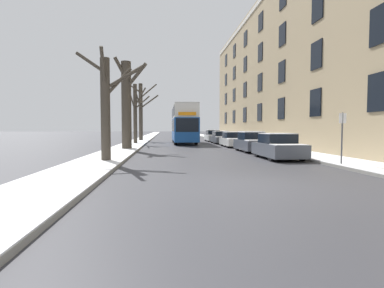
# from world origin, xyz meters

# --- Properties ---
(ground_plane) EXTENTS (320.00, 320.00, 0.00)m
(ground_plane) POSITION_xyz_m (0.00, 0.00, 0.00)
(ground_plane) COLOR #38383D
(sidewalk_left) EXTENTS (2.49, 130.00, 0.16)m
(sidewalk_left) POSITION_xyz_m (-5.94, 53.00, 0.08)
(sidewalk_left) COLOR gray
(sidewalk_left) RESTS_ON ground
(sidewalk_right) EXTENTS (2.49, 130.00, 0.16)m
(sidewalk_right) POSITION_xyz_m (5.94, 53.00, 0.08)
(sidewalk_right) COLOR gray
(sidewalk_right) RESTS_ON ground
(terrace_facade_right) EXTENTS (9.10, 46.15, 15.38)m
(terrace_facade_right) POSITION_xyz_m (11.68, 21.74, 7.69)
(terrace_facade_right) COLOR tan
(terrace_facade_right) RESTS_ON ground
(bare_tree_left_0) EXTENTS (3.37, 1.73, 5.49)m
(bare_tree_left_0) POSITION_xyz_m (-5.53, 6.18, 2.84)
(bare_tree_left_0) COLOR #423A30
(bare_tree_left_0) RESTS_ON ground
(bare_tree_left_1) EXTENTS (2.63, 2.17, 7.07)m
(bare_tree_left_1) POSITION_xyz_m (-5.58, 14.70, 3.65)
(bare_tree_left_1) COLOR #423A30
(bare_tree_left_1) RESTS_ON ground
(bare_tree_left_2) EXTENTS (1.89, 2.98, 6.35)m
(bare_tree_left_2) POSITION_xyz_m (-5.74, 23.18, 3.35)
(bare_tree_left_2) COLOR #423A30
(bare_tree_left_2) RESTS_ON ground
(bare_tree_left_3) EXTENTS (3.86, 3.13, 7.82)m
(bare_tree_left_3) POSITION_xyz_m (-5.78, 31.37, 4.11)
(bare_tree_left_3) COLOR #423A30
(bare_tree_left_3) RESTS_ON ground
(double_decker_bus) EXTENTS (2.49, 10.20, 4.25)m
(double_decker_bus) POSITION_xyz_m (-0.54, 25.04, 2.41)
(double_decker_bus) COLOR #194C99
(double_decker_bus) RESTS_ON ground
(parked_car_0) EXTENTS (1.85, 4.02, 1.44)m
(parked_car_0) POSITION_xyz_m (3.62, 7.47, 0.67)
(parked_car_0) COLOR #474C56
(parked_car_0) RESTS_ON ground
(parked_car_1) EXTENTS (1.74, 4.13, 1.50)m
(parked_car_1) POSITION_xyz_m (3.62, 12.60, 0.69)
(parked_car_1) COLOR #474C56
(parked_car_1) RESTS_ON ground
(parked_car_2) EXTENTS (1.82, 4.42, 1.40)m
(parked_car_2) POSITION_xyz_m (3.62, 18.53, 0.65)
(parked_car_2) COLOR silver
(parked_car_2) RESTS_ON ground
(parked_car_3) EXTENTS (1.81, 4.53, 1.43)m
(parked_car_3) POSITION_xyz_m (3.62, 24.62, 0.66)
(parked_car_3) COLOR #474C56
(parked_car_3) RESTS_ON ground
(parked_car_4) EXTENTS (1.76, 4.44, 1.53)m
(parked_car_4) POSITION_xyz_m (3.62, 30.34, 0.70)
(parked_car_4) COLOR silver
(parked_car_4) RESTS_ON ground
(pedestrian_left_sidewalk) EXTENTS (0.41, 0.41, 1.87)m
(pedestrian_left_sidewalk) POSITION_xyz_m (-5.58, 15.76, 1.02)
(pedestrian_left_sidewalk) COLOR navy
(pedestrian_left_sidewalk) RESTS_ON ground
(street_sign_post) EXTENTS (0.32, 0.07, 2.40)m
(street_sign_post) POSITION_xyz_m (5.00, 3.62, 1.38)
(street_sign_post) COLOR #4C4F54
(street_sign_post) RESTS_ON ground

